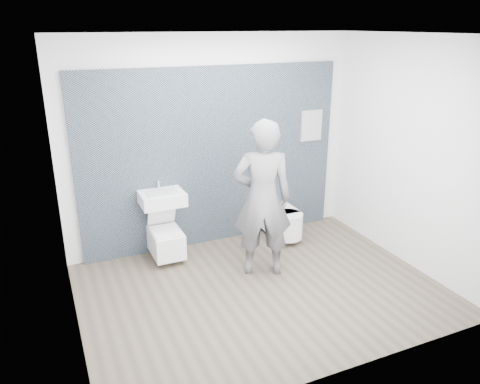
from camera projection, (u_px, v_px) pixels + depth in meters
name	position (u px, v px, depth m)	size (l,w,h in m)	color
ground	(261.00, 289.00, 5.40)	(4.00, 4.00, 0.00)	brown
room_shell	(264.00, 143.00, 4.81)	(4.00, 4.00, 4.00)	silver
tile_wall	(215.00, 239.00, 6.67)	(3.60, 0.06, 2.40)	black
washbasin	(162.00, 198.00, 5.88)	(0.55, 0.41, 0.41)	white
toilet_square	(166.00, 240.00, 6.02)	(0.38, 0.55, 0.70)	white
toilet_rounded	(284.00, 222.00, 6.60)	(0.40, 0.68, 0.36)	white
info_placard	(306.00, 223.00, 7.19)	(0.33, 0.03, 0.44)	silver
visitor	(262.00, 199.00, 5.48)	(0.70, 0.46, 1.91)	#5B5B5F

